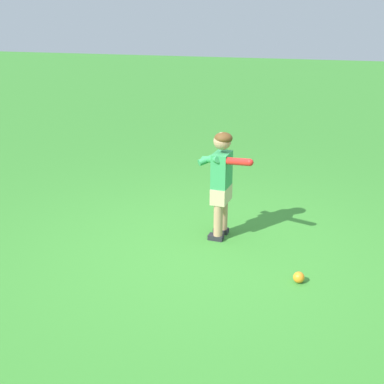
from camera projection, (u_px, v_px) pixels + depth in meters
ground_plane at (209, 257)px, 4.70m from camera, size 40.00×40.00×0.00m
child_batter at (222, 176)px, 4.89m from camera, size 0.41×0.58×1.08m
play_ball_midfield at (299, 277)px, 4.25m from camera, size 0.10×0.10×0.10m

